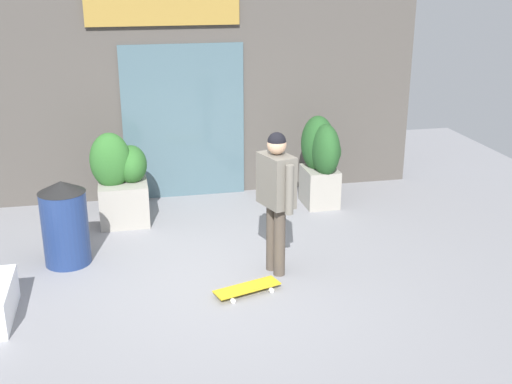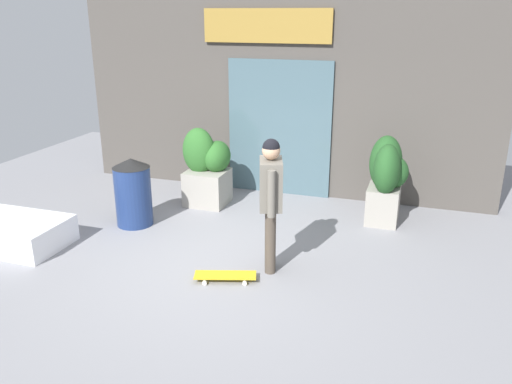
{
  "view_description": "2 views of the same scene",
  "coord_description": "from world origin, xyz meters",
  "px_view_note": "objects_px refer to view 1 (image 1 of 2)",
  "views": [
    {
      "loc": [
        -0.9,
        -6.35,
        3.31
      ],
      "look_at": [
        0.51,
        0.16,
        0.95
      ],
      "focal_mm": 45.04,
      "sensor_mm": 36.0,
      "label": 1
    },
    {
      "loc": [
        2.36,
        -5.4,
        2.99
      ],
      "look_at": [
        0.51,
        0.16,
        0.95
      ],
      "focal_mm": 36.39,
      "sensor_mm": 36.0,
      "label": 2
    }
  ],
  "objects_px": {
    "skateboarder": "(276,189)",
    "trash_bin": "(65,223)",
    "planter_box_right": "(321,156)",
    "planter_box_left": "(122,180)",
    "skateboard": "(247,288)"
  },
  "relations": [
    {
      "from": "skateboarder",
      "to": "skateboard",
      "type": "height_order",
      "value": "skateboarder"
    },
    {
      "from": "skateboarder",
      "to": "trash_bin",
      "type": "xyz_separation_m",
      "value": [
        -2.33,
        0.74,
        -0.49
      ]
    },
    {
      "from": "planter_box_left",
      "to": "planter_box_right",
      "type": "relative_size",
      "value": 0.97
    },
    {
      "from": "skateboarder",
      "to": "planter_box_left",
      "type": "height_order",
      "value": "skateboarder"
    },
    {
      "from": "skateboard",
      "to": "planter_box_left",
      "type": "xyz_separation_m",
      "value": [
        -1.24,
        2.36,
        0.53
      ]
    },
    {
      "from": "planter_box_right",
      "to": "trash_bin",
      "type": "height_order",
      "value": "planter_box_right"
    },
    {
      "from": "planter_box_right",
      "to": "skateboarder",
      "type": "bearing_deg",
      "value": -120.0
    },
    {
      "from": "skateboard",
      "to": "planter_box_right",
      "type": "bearing_deg",
      "value": -140.25
    },
    {
      "from": "planter_box_right",
      "to": "trash_bin",
      "type": "distance_m",
      "value": 3.72
    },
    {
      "from": "skateboarder",
      "to": "planter_box_left",
      "type": "distance_m",
      "value": 2.57
    },
    {
      "from": "skateboard",
      "to": "planter_box_right",
      "type": "distance_m",
      "value": 2.99
    },
    {
      "from": "skateboarder",
      "to": "trash_bin",
      "type": "relative_size",
      "value": 1.62
    },
    {
      "from": "skateboarder",
      "to": "planter_box_right",
      "type": "relative_size",
      "value": 1.26
    },
    {
      "from": "skateboarder",
      "to": "skateboard",
      "type": "relative_size",
      "value": 2.16
    },
    {
      "from": "skateboard",
      "to": "trash_bin",
      "type": "distance_m",
      "value": 2.29
    }
  ]
}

